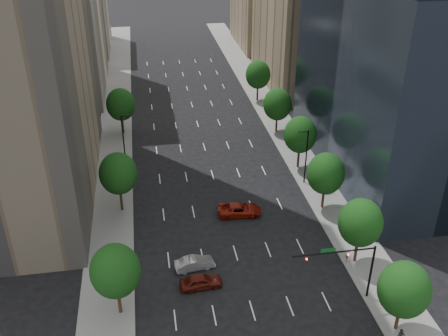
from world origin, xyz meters
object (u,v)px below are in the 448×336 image
car_maroon (201,281)px  car_red_far (240,210)px  car_silver (195,263)px  traffic_signal (351,263)px

car_maroon → car_red_far: car_red_far is taller
car_maroon → car_silver: bearing=1.2°
car_red_far → car_silver: bearing=149.5°
car_maroon → car_silver: car_maroon is taller
car_silver → car_red_far: 12.70m
traffic_signal → car_silver: (-15.85, 7.91, -4.39)m
traffic_signal → car_red_far: traffic_signal is taller
car_silver → car_red_far: car_red_far is taller
car_silver → car_red_far: size_ratio=0.78×
car_maroon → car_red_far: (7.10, 13.64, 0.02)m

